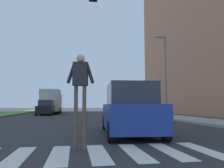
# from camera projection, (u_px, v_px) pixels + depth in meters

# --- Properties ---
(ground_plane) EXTENTS (140.00, 140.00, 0.00)m
(ground_plane) POSITION_uv_depth(u_px,v_px,m) (76.00, 114.00, 28.57)
(ground_plane) COLOR #2D2D30
(crosswalk) EXTENTS (6.75, 2.20, 0.01)m
(crosswalk) POSITION_uv_depth(u_px,v_px,m) (79.00, 154.00, 5.22)
(crosswalk) COLOR silver
(crosswalk) RESTS_ON ground_plane
(median_strip) EXTENTS (3.08, 64.00, 0.15)m
(median_strip) POSITION_uv_depth(u_px,v_px,m) (2.00, 115.00, 25.27)
(median_strip) COLOR #477A38
(median_strip) RESTS_ON ground_plane
(sidewalk_right) EXTENTS (3.00, 64.00, 0.15)m
(sidewalk_right) POSITION_uv_depth(u_px,v_px,m) (146.00, 114.00, 28.02)
(sidewalk_right) COLOR #9E9991
(sidewalk_right) RESTS_ON ground_plane
(street_lamp_right) EXTENTS (1.02, 0.24, 7.50)m
(street_lamp_right) POSITION_uv_depth(u_px,v_px,m) (165.00, 68.00, 20.78)
(street_lamp_right) COLOR slate
(street_lamp_right) RESTS_ON sidewalk_right
(pedestrian_performer) EXTENTS (0.75, 0.31, 2.49)m
(pedestrian_performer) POSITION_uv_depth(u_px,v_px,m) (80.00, 85.00, 5.83)
(pedestrian_performer) COLOR brown
(pedestrian_performer) RESTS_ON ground_plane
(suv_crossing) EXTENTS (2.31, 4.74, 1.97)m
(suv_crossing) POSITION_uv_depth(u_px,v_px,m) (130.00, 111.00, 8.78)
(suv_crossing) COLOR navy
(suv_crossing) RESTS_ON ground_plane
(sedan_midblock) EXTENTS (1.88, 4.46, 1.75)m
(sedan_midblock) POSITION_uv_depth(u_px,v_px,m) (46.00, 108.00, 26.13)
(sedan_midblock) COLOR black
(sedan_midblock) RESTS_ON ground_plane
(sedan_distant) EXTENTS (1.90, 4.48, 1.77)m
(sedan_distant) POSITION_uv_depth(u_px,v_px,m) (55.00, 107.00, 36.41)
(sedan_distant) COLOR navy
(sedan_distant) RESTS_ON ground_plane
(truck_box_delivery) EXTENTS (2.40, 6.20, 3.10)m
(truck_box_delivery) POSITION_uv_depth(u_px,v_px,m) (51.00, 101.00, 29.57)
(truck_box_delivery) COLOR maroon
(truck_box_delivery) RESTS_ON ground_plane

